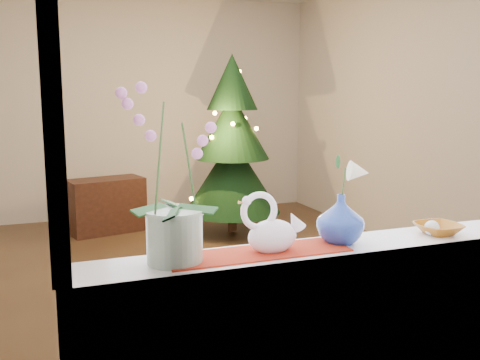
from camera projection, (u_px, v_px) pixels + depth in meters
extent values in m
plane|color=#392517|center=(190.00, 277.00, 4.46)|extent=(5.00, 5.00, 0.00)
cube|color=beige|center=(134.00, 107.00, 6.55)|extent=(4.50, 0.10, 2.70)
cube|color=beige|center=(369.00, 138.00, 1.94)|extent=(4.50, 0.10, 2.70)
cube|color=beige|center=(419.00, 111.00, 5.03)|extent=(0.10, 5.00, 2.70)
cube|color=white|center=(346.00, 248.00, 2.13)|extent=(2.20, 0.26, 0.04)
cube|color=maroon|center=(258.00, 253.00, 1.99)|extent=(0.70, 0.20, 0.01)
imported|color=navy|center=(341.00, 215.00, 2.12)|extent=(0.26, 0.26, 0.23)
sphere|color=silver|center=(432.00, 228.00, 2.24)|extent=(0.07, 0.07, 0.06)
imported|color=#8F5211|center=(438.00, 229.00, 2.27)|extent=(0.16, 0.16, 0.04)
cube|color=black|center=(106.00, 205.00, 5.88)|extent=(0.86, 0.57, 0.60)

